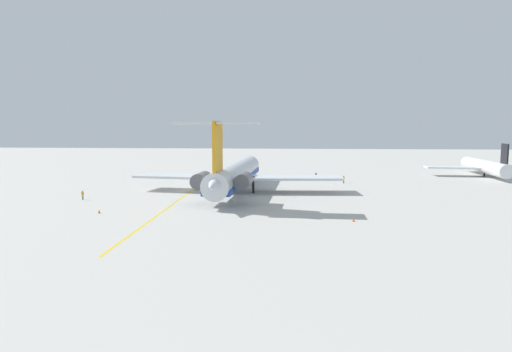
{
  "coord_description": "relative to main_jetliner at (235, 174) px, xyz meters",
  "views": [
    {
      "loc": [
        87.81,
        22.89,
        12.96
      ],
      "look_at": [
        0.78,
        15.64,
        3.3
      ],
      "focal_mm": 30.57,
      "sensor_mm": 36.0,
      "label": 1
    }
  ],
  "objects": [
    {
      "name": "taxiway_centreline",
      "position": [
        -1.35,
        -9.38,
        -3.82
      ],
      "size": [
        91.81,
        3.21,
        0.01
      ],
      "primitive_type": "cube",
      "rotation": [
        0.0,
        0.0,
        3.17
      ],
      "color": "gold",
      "rests_on": "ground"
    },
    {
      "name": "ground_crew_near_nose",
      "position": [
        -17.08,
        23.4,
        -2.7
      ],
      "size": [
        0.28,
        0.4,
        1.78
      ],
      "rotation": [
        0.0,
        0.0,
        5.75
      ],
      "color": "black",
      "rests_on": "ground"
    },
    {
      "name": "main_jetliner",
      "position": [
        0.0,
        0.0,
        0.0
      ],
      "size": [
        48.16,
        42.82,
        14.04
      ],
      "rotation": [
        0.0,
        0.0,
        3.11
      ],
      "color": "silver",
      "rests_on": "ground"
    },
    {
      "name": "ground",
      "position": [
        -2.13,
        -11.6,
        -3.83
      ],
      "size": [
        371.18,
        371.18,
        0.0
      ],
      "primitive_type": "plane",
      "color": "#B7B5AD"
    },
    {
      "name": "safety_cone_nose",
      "position": [
        25.28,
        19.87,
        -3.55
      ],
      "size": [
        0.4,
        0.4,
        0.55
      ],
      "primitive_type": "cone",
      "color": "#EA590F",
      "rests_on": "ground"
    },
    {
      "name": "safety_cone_wingtip",
      "position": [
        22.47,
        -18.02,
        -3.55
      ],
      "size": [
        0.4,
        0.4,
        0.55
      ],
      "primitive_type": "cone",
      "color": "#EA590F",
      "rests_on": "ground"
    },
    {
      "name": "airliner_far_left",
      "position": [
        -35.81,
        62.73,
        -1.11
      ],
      "size": [
        30.87,
        30.51,
        9.23
      ],
      "rotation": [
        0.0,
        0.0,
        3.07
      ],
      "color": "silver",
      "rests_on": "ground"
    },
    {
      "name": "ground_crew_near_tail",
      "position": [
        -25.1,
        17.37,
        -2.74
      ],
      "size": [
        0.27,
        0.4,
        1.72
      ],
      "rotation": [
        0.0,
        0.0,
        0.43
      ],
      "color": "black",
      "rests_on": "ground"
    },
    {
      "name": "ground_crew_portside",
      "position": [
        10.64,
        -26.47,
        -2.76
      ],
      "size": [
        0.27,
        0.41,
        1.68
      ],
      "rotation": [
        0.0,
        0.0,
        0.34
      ],
      "color": "black",
      "rests_on": "ground"
    }
  ]
}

